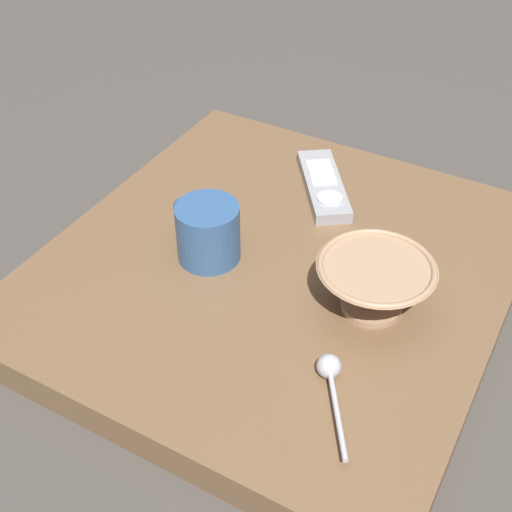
{
  "coord_description": "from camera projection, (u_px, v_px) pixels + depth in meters",
  "views": [
    {
      "loc": [
        0.32,
        -0.63,
        0.65
      ],
      "look_at": [
        -0.02,
        -0.03,
        0.07
      ],
      "focal_mm": 48.38,
      "sensor_mm": 36.0,
      "label": 1
    }
  ],
  "objects": [
    {
      "name": "ground_plane",
      "position": [
        277.0,
        286.0,
        0.96
      ],
      "size": [
        6.0,
        6.0,
        0.0
      ],
      "primitive_type": "plane",
      "color": "#47423D"
    },
    {
      "name": "cereal_bowl",
      "position": [
        374.0,
        284.0,
        0.83
      ],
      "size": [
        0.14,
        0.14,
        0.07
      ],
      "color": "tan",
      "rests_on": "table"
    },
    {
      "name": "table",
      "position": [
        277.0,
        273.0,
        0.94
      ],
      "size": [
        0.59,
        0.63,
        0.05
      ],
      "color": "brown",
      "rests_on": "ground"
    },
    {
      "name": "teaspoon",
      "position": [
        330.0,
        373.0,
        0.76
      ],
      "size": [
        0.08,
        0.12,
        0.03
      ],
      "color": "silver",
      "rests_on": "table"
    },
    {
      "name": "tv_remote_near",
      "position": [
        323.0,
        185.0,
        1.04
      ],
      "size": [
        0.14,
        0.17,
        0.02
      ],
      "color": "#9E9EA3",
      "rests_on": "table"
    },
    {
      "name": "coffee_mug",
      "position": [
        207.0,
        232.0,
        0.91
      ],
      "size": [
        0.11,
        0.08,
        0.08
      ],
      "color": "#33598C",
      "rests_on": "table"
    }
  ]
}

